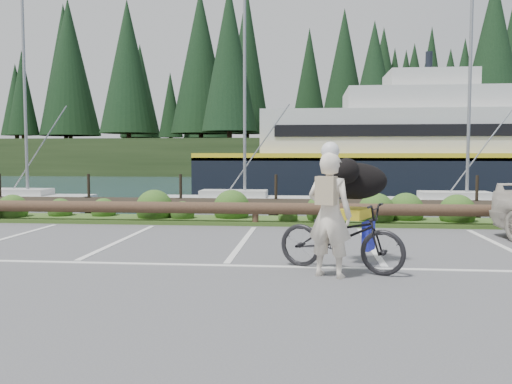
# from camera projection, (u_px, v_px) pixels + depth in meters

# --- Properties ---
(ground) EXTENTS (72.00, 72.00, 0.00)m
(ground) POSITION_uv_depth(u_px,v_px,m) (229.00, 261.00, 9.30)
(ground) COLOR #4E4E51
(harbor_backdrop) EXTENTS (170.00, 160.00, 30.00)m
(harbor_backdrop) POSITION_uv_depth(u_px,v_px,m) (303.00, 166.00, 87.16)
(harbor_backdrop) COLOR #1B3341
(harbor_backdrop) RESTS_ON ground
(vegetation_strip) EXTENTS (34.00, 1.60, 0.10)m
(vegetation_strip) POSITION_uv_depth(u_px,v_px,m) (258.00, 221.00, 14.56)
(vegetation_strip) COLOR #3D5B21
(vegetation_strip) RESTS_ON ground
(log_rail) EXTENTS (32.00, 0.30, 0.60)m
(log_rail) POSITION_uv_depth(u_px,v_px,m) (255.00, 226.00, 13.87)
(log_rail) COLOR #443021
(log_rail) RESTS_ON ground
(bicycle) EXTENTS (2.18, 1.48, 1.08)m
(bicycle) POSITION_uv_depth(u_px,v_px,m) (341.00, 237.00, 8.49)
(bicycle) COLOR black
(bicycle) RESTS_ON ground
(cyclist) EXTENTS (0.80, 0.68, 1.86)m
(cyclist) POSITION_uv_depth(u_px,v_px,m) (330.00, 215.00, 8.04)
(cyclist) COLOR #EFE1CA
(cyclist) RESTS_ON ground
(dog) EXTENTS (0.89, 1.17, 0.61)m
(dog) POSITION_uv_depth(u_px,v_px,m) (355.00, 181.00, 9.00)
(dog) COLOR black
(dog) RESTS_ON bicycle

